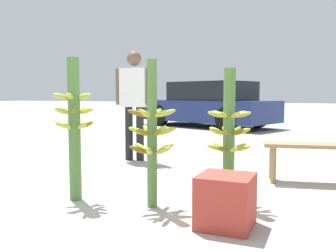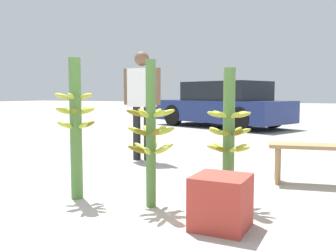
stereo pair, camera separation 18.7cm
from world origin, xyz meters
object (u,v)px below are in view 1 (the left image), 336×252
banana_stalk_left (74,126)px  banana_stalk_center (152,133)px  vendor_person (134,95)px  parked_car (209,105)px  produce_crate (226,201)px  market_bench (315,151)px  banana_stalk_right (229,135)px

banana_stalk_left → banana_stalk_center: bearing=5.5°
vendor_person → parked_car: (-0.63, 6.12, -0.33)m
banana_stalk_center → produce_crate: size_ratio=3.26×
vendor_person → produce_crate: bearing=128.5°
market_bench → parked_car: bearing=104.7°
banana_stalk_left → vendor_person: vendor_person is taller
banana_stalk_center → banana_stalk_right: bearing=31.5°
banana_stalk_center → market_bench: 2.06m
banana_stalk_right → vendor_person: size_ratio=0.75×
vendor_person → banana_stalk_right: bearing=135.5°
market_bench → banana_stalk_left: bearing=-153.8°
banana_stalk_right → market_bench: size_ratio=1.07×
banana_stalk_left → banana_stalk_right: banana_stalk_left is taller
banana_stalk_left → banana_stalk_right: bearing=17.9°
banana_stalk_center → produce_crate: bearing=-18.6°
market_bench → parked_car: 7.39m
vendor_person → produce_crate: (2.01, -2.31, -0.79)m
banana_stalk_left → parked_car: 8.34m
banana_stalk_left → produce_crate: bearing=-6.5°
market_bench → produce_crate: bearing=-119.5°
banana_stalk_center → parked_car: parked_car is taller
banana_stalk_right → vendor_person: (-1.88, 1.69, 0.35)m
banana_stalk_right → market_bench: 1.40m
banana_stalk_right → market_bench: banana_stalk_right is taller
banana_stalk_right → banana_stalk_left: bearing=-162.1°
banana_stalk_left → produce_crate: size_ratio=3.36×
banana_stalk_left → parked_car: (-1.11, 8.26, -0.05)m
banana_stalk_left → vendor_person: size_ratio=0.82×
banana_stalk_center → vendor_person: (-1.27, 2.06, 0.32)m
banana_stalk_right → produce_crate: 0.77m
market_bench → banana_stalk_center: bearing=-142.0°
vendor_person → parked_car: bearing=-86.6°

